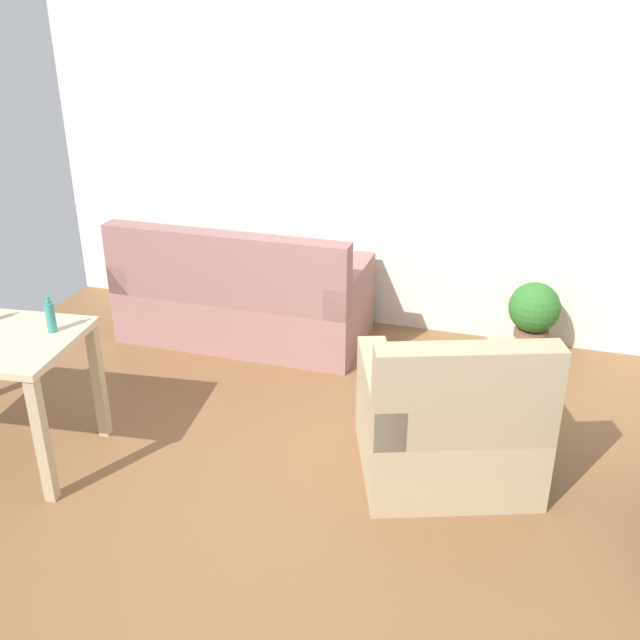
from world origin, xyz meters
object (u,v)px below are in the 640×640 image
at_px(potted_plant, 533,315).
at_px(bottle_tall, 51,317).
at_px(couch, 242,301).
at_px(armchair, 449,424).

relative_size(potted_plant, bottle_tall, 2.78).
bearing_deg(couch, bottle_tall, 77.25).
distance_m(couch, armchair, 2.14).
relative_size(armchair, bottle_tall, 5.52).
xyz_separation_m(potted_plant, armchair, (-0.38, -1.58, -0.01)).
relative_size(couch, potted_plant, 3.17).
bearing_deg(couch, armchair, 143.69).
distance_m(couch, potted_plant, 2.12).
bearing_deg(armchair, couch, -56.19).
xyz_separation_m(armchair, bottle_tall, (-2.10, -0.41, 0.53)).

